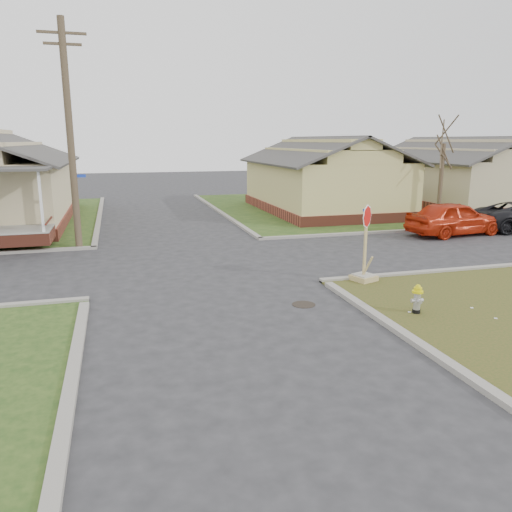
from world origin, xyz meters
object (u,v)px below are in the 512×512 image
object	(u,v)px
red_sedan	(454,218)
stop_sign	(364,264)
utility_pole	(70,134)
fire_hydrant	(417,297)

from	to	relation	value
red_sedan	stop_sign	bearing A→B (deg)	121.47
stop_sign	red_sedan	world-z (taller)	stop_sign
stop_sign	red_sedan	bearing A→B (deg)	17.69
utility_pole	stop_sign	xyz separation A→B (m)	(9.06, -7.80, -4.09)
fire_hydrant	utility_pole	bearing A→B (deg)	134.74
fire_hydrant	stop_sign	bearing A→B (deg)	93.08
utility_pole	red_sedan	size ratio (longest dim) A/B	1.90
fire_hydrant	stop_sign	world-z (taller)	stop_sign
utility_pole	stop_sign	size ratio (longest dim) A/B	3.69
utility_pole	red_sedan	bearing A→B (deg)	-5.40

